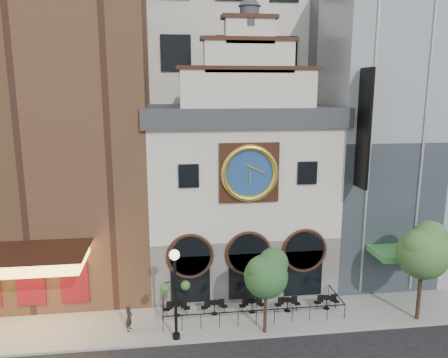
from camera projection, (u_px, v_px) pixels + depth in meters
name	position (u px, v px, depth m)	size (l,w,h in m)	color
ground	(261.00, 339.00, 23.95)	(120.00, 120.00, 0.00)	black
sidewalk	(252.00, 315.00, 26.36)	(44.00, 5.00, 0.15)	gray
clock_building	(238.00, 188.00, 30.18)	(12.60, 8.78, 18.65)	#605E5B
theater_building	(44.00, 102.00, 29.40)	(14.00, 15.60, 25.00)	brown
retail_building	(402.00, 133.00, 33.22)	(14.00, 14.40, 20.00)	gray
office_tower	(218.00, 14.00, 39.28)	(20.00, 16.00, 40.00)	silver
cafe_railing	(252.00, 307.00, 26.25)	(10.60, 2.60, 0.90)	black
bistro_0	(177.00, 309.00, 26.00)	(1.58, 0.68, 0.90)	black
bistro_1	(214.00, 307.00, 26.21)	(1.58, 0.68, 0.90)	black
bistro_2	(252.00, 305.00, 26.41)	(1.58, 0.68, 0.90)	black
bistro_3	(287.00, 304.00, 26.54)	(1.58, 0.68, 0.90)	black
bistro_4	(327.00, 302.00, 26.83)	(1.58, 0.68, 0.90)	black
pedestrian	(129.00, 318.00, 24.37)	(0.55, 0.36, 1.51)	black
lamppost	(175.00, 285.00, 23.08)	(1.60, 0.76, 5.09)	black
tree_left	(267.00, 273.00, 23.67)	(2.49, 2.40, 4.80)	#382619
tree_right	(424.00, 249.00, 24.92)	(3.05, 2.94, 5.88)	#382619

